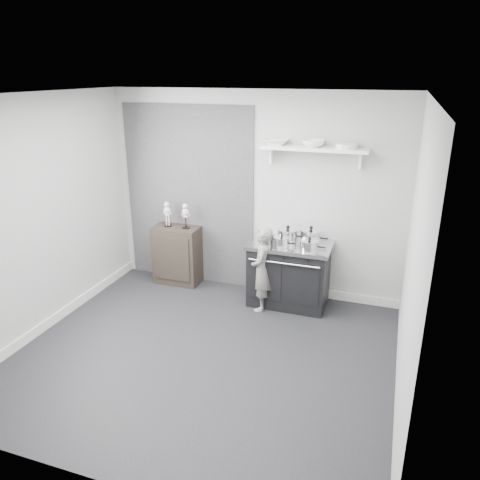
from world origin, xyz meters
name	(u,v)px	position (x,y,z in m)	size (l,w,h in m)	color
ground	(203,354)	(0.00, 0.00, 0.00)	(4.00, 4.00, 0.00)	black
room_shell	(197,205)	(-0.09, 0.15, 1.64)	(4.02, 3.62, 2.71)	#ACACAA
wall_shelf	(314,150)	(0.80, 1.68, 2.01)	(1.30, 0.26, 0.24)	white
stove	(289,273)	(0.59, 1.48, 0.42)	(1.05, 0.65, 0.84)	black
side_cabinet	(178,255)	(-1.07, 1.61, 0.42)	(0.65, 0.38, 0.84)	black
child	(262,269)	(0.30, 1.21, 0.55)	(0.40, 0.26, 1.10)	gray
pot_front_left	(267,238)	(0.31, 1.38, 0.91)	(0.28, 0.20, 0.18)	silver
pot_back_left	(288,235)	(0.53, 1.58, 0.92)	(0.36, 0.27, 0.20)	silver
pot_back_right	(311,236)	(0.83, 1.57, 0.93)	(0.36, 0.27, 0.23)	silver
pot_front_right	(309,245)	(0.87, 1.31, 0.91)	(0.32, 0.23, 0.17)	silver
pot_front_center	(282,242)	(0.51, 1.34, 0.90)	(0.29, 0.20, 0.16)	silver
skeleton_full	(167,212)	(-1.20, 1.61, 1.04)	(0.11, 0.07, 0.41)	beige
skeleton_torso	(185,214)	(-0.92, 1.61, 1.04)	(0.11, 0.07, 0.41)	beige
bowl_large	(276,142)	(0.32, 1.67, 2.08)	(0.31, 0.31, 0.08)	white
bowl_small	(313,143)	(0.79, 1.67, 2.08)	(0.27, 0.27, 0.08)	white
plate_stack	(347,146)	(1.18, 1.67, 2.07)	(0.26, 0.26, 0.06)	white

